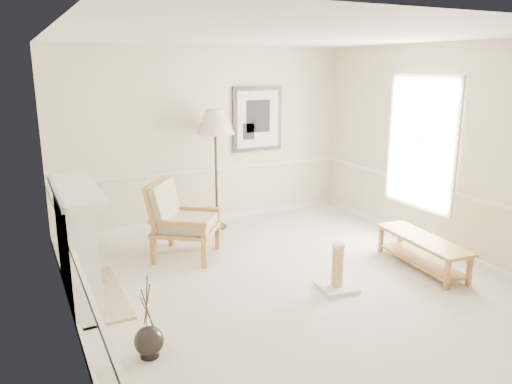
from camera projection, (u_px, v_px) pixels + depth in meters
ground at (287, 280)px, 6.19m from camera, size 5.50×5.50×0.00m
room at (296, 129)px, 5.85m from camera, size 5.04×5.54×2.92m
fireplace at (78, 246)px, 5.54m from camera, size 0.64×1.64×1.31m
floor_vase at (149, 342)px, 4.53m from camera, size 0.27×0.27×0.80m
armchair at (177, 217)px, 6.86m from camera, size 1.16×1.15×1.06m
floor_lamp at (215, 125)px, 7.80m from camera, size 0.63×0.63×1.93m
bench at (422, 248)px, 6.51m from camera, size 0.57×1.49×0.42m
scratching_post at (337, 275)px, 5.88m from camera, size 0.46×0.46×0.59m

